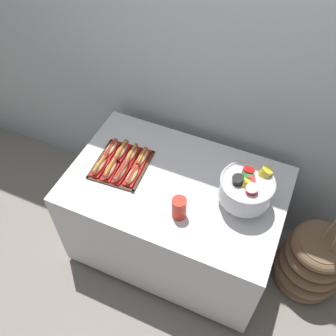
# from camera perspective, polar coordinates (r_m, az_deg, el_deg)

# --- Properties ---
(ground_plane) EXTENTS (10.00, 10.00, 0.00)m
(ground_plane) POSITION_cam_1_polar(r_m,az_deg,el_deg) (3.04, 0.94, -11.50)
(ground_plane) COLOR gray
(back_wall) EXTENTS (6.00, 0.10, 2.60)m
(back_wall) POSITION_cam_1_polar(r_m,az_deg,el_deg) (2.42, 6.79, 15.04)
(back_wall) COLOR #B2BCC1
(back_wall) RESTS_ON ground_plane
(buffet_table) EXTENTS (1.37, 0.88, 0.79)m
(buffet_table) POSITION_cam_1_polar(r_m,az_deg,el_deg) (2.68, 1.05, -7.23)
(buffet_table) COLOR silver
(buffet_table) RESTS_ON ground_plane
(floor_vase) EXTENTS (0.46, 0.46, 1.13)m
(floor_vase) POSITION_cam_1_polar(r_m,az_deg,el_deg) (2.86, 20.74, -12.99)
(floor_vase) COLOR brown
(floor_vase) RESTS_ON ground_plane
(serving_tray) EXTENTS (0.35, 0.38, 0.01)m
(serving_tray) POSITION_cam_1_polar(r_m,az_deg,el_deg) (2.48, -7.00, 0.48)
(serving_tray) COLOR #472B19
(serving_tray) RESTS_ON buffet_table
(hot_dog_0) EXTENTS (0.07, 0.16, 0.06)m
(hot_dog_0) POSITION_cam_1_polar(r_m,az_deg,el_deg) (2.45, -10.24, 0.28)
(hot_dog_0) COLOR red
(hot_dog_0) RESTS_ON serving_tray
(hot_dog_1) EXTENTS (0.08, 0.18, 0.06)m
(hot_dog_1) POSITION_cam_1_polar(r_m,az_deg,el_deg) (2.43, -8.68, -0.19)
(hot_dog_1) COLOR red
(hot_dog_1) RESTS_ON serving_tray
(hot_dog_2) EXTENTS (0.06, 0.17, 0.07)m
(hot_dog_2) POSITION_cam_1_polar(r_m,az_deg,el_deg) (2.40, -7.08, -0.64)
(hot_dog_2) COLOR red
(hot_dog_2) RESTS_ON serving_tray
(hot_dog_3) EXTENTS (0.07, 0.15, 0.06)m
(hot_dog_3) POSITION_cam_1_polar(r_m,az_deg,el_deg) (2.38, -5.43, -1.20)
(hot_dog_3) COLOR red
(hot_dog_3) RESTS_ON serving_tray
(hot_dog_4) EXTENTS (0.07, 0.17, 0.06)m
(hot_dog_4) POSITION_cam_1_polar(r_m,az_deg,el_deg) (2.55, -8.58, 2.87)
(hot_dog_4) COLOR red
(hot_dog_4) RESTS_ON serving_tray
(hot_dog_5) EXTENTS (0.07, 0.18, 0.06)m
(hot_dog_5) POSITION_cam_1_polar(r_m,az_deg,el_deg) (2.52, -7.06, 2.51)
(hot_dog_5) COLOR red
(hot_dog_5) RESTS_ON serving_tray
(hot_dog_6) EXTENTS (0.07, 0.17, 0.06)m
(hot_dog_6) POSITION_cam_1_polar(r_m,az_deg,el_deg) (2.50, -5.49, 2.05)
(hot_dog_6) COLOR red
(hot_dog_6) RESTS_ON serving_tray
(hot_dog_7) EXTENTS (0.07, 0.17, 0.05)m
(hot_dog_7) POSITION_cam_1_polar(r_m,az_deg,el_deg) (2.48, -3.90, 1.58)
(hot_dog_7) COLOR red
(hot_dog_7) RESTS_ON serving_tray
(punch_bowl) EXTENTS (0.32, 0.32, 0.26)m
(punch_bowl) POSITION_cam_1_polar(r_m,az_deg,el_deg) (2.21, 11.71, -2.99)
(punch_bowl) COLOR silver
(punch_bowl) RESTS_ON buffet_table
(cup_stack) EXTENTS (0.08, 0.08, 0.15)m
(cup_stack) POSITION_cam_1_polar(r_m,az_deg,el_deg) (2.18, 1.67, -6.03)
(cup_stack) COLOR red
(cup_stack) RESTS_ON buffet_table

